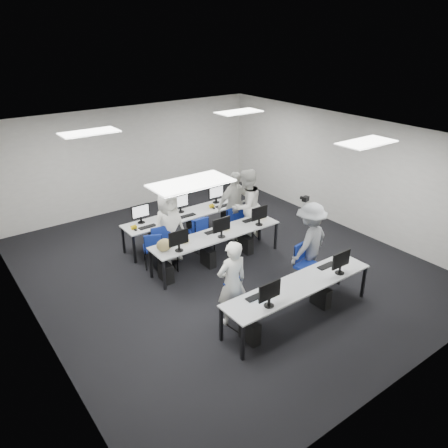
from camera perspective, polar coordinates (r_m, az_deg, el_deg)
room at (r=9.43m, az=-0.27°, el=2.46°), size 9.00×9.02×3.00m
ceiling_panels at (r=8.97m, az=-0.29°, el=11.28°), size 5.20×4.60×0.02m
desk_front at (r=8.20m, az=9.76°, el=-8.03°), size 3.20×0.70×0.73m
desk_mid at (r=9.91m, az=-0.94°, el=-1.57°), size 3.20×0.70×0.73m
desk_back at (r=10.98m, az=-5.18°, el=1.03°), size 3.20×0.70×0.73m
equipment_front at (r=8.25m, az=8.74°, el=-10.42°), size 2.51×0.41×1.19m
equipment_mid at (r=9.95m, az=-1.77°, el=-3.57°), size 2.91×0.41×1.19m
equipment_back at (r=11.21m, az=-4.33°, el=-0.21°), size 2.91×0.41×1.19m
chair_0 at (r=8.15m, az=1.93°, el=-11.34°), size 0.46×0.50×0.86m
chair_1 at (r=9.34m, az=10.85°, el=-6.44°), size 0.55×0.59×0.97m
chair_2 at (r=9.92m, az=-7.74°, el=-4.26°), size 0.56×0.59×0.96m
chair_3 at (r=10.59m, az=-2.76°, el=-2.36°), size 0.44×0.47×0.82m
chair_4 at (r=11.14m, az=2.45°, el=-0.87°), size 0.49×0.52×0.83m
chair_5 at (r=10.12m, az=-9.20°, el=-3.97°), size 0.55×0.57×0.85m
chair_6 at (r=10.81m, az=-3.40°, el=-1.75°), size 0.41×0.44×0.83m
chair_7 at (r=11.31m, az=0.51°, el=-0.39°), size 0.47×0.51×0.86m
handbag at (r=9.19m, az=-7.81°, el=-2.73°), size 0.37×0.27×0.28m
student_0 at (r=7.89m, az=1.04°, el=-7.73°), size 0.63×0.44×1.66m
student_1 at (r=10.90m, az=2.92°, el=2.41°), size 1.02×0.85×1.88m
student_2 at (r=10.03m, az=-7.24°, el=-0.36°), size 0.89×0.64×1.70m
student_3 at (r=11.08m, az=1.35°, el=2.47°), size 1.05×0.48×1.76m
photographer at (r=9.39m, az=11.11°, el=-2.33°), size 1.25×0.89×1.75m
dslr_camera at (r=9.09m, az=10.61°, el=3.25°), size 0.18×0.21×0.10m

